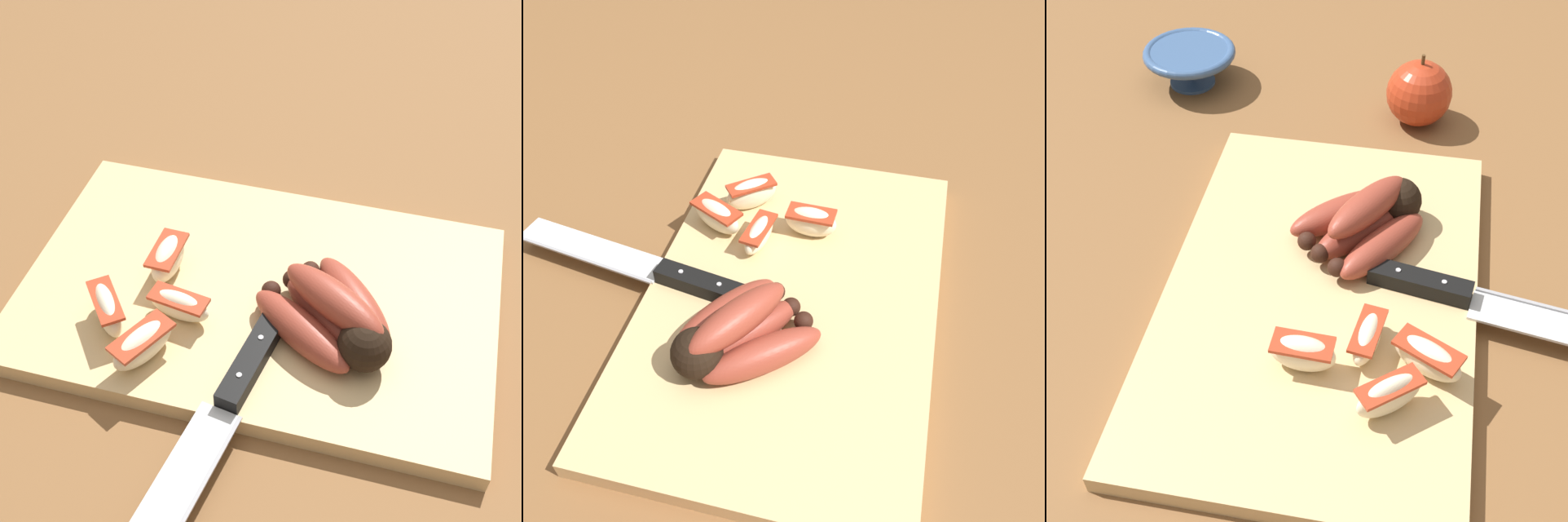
{
  "view_description": "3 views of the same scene",
  "coord_description": "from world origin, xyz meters",
  "views": [
    {
      "loc": [
        0.14,
        -0.47,
        0.56
      ],
      "look_at": [
        0.01,
        0.03,
        0.03
      ],
      "focal_mm": 50.55,
      "sensor_mm": 36.0,
      "label": 1
    },
    {
      "loc": [
        0.41,
        0.09,
        0.49
      ],
      "look_at": [
        -0.0,
        -0.01,
        0.05
      ],
      "focal_mm": 41.12,
      "sensor_mm": 36.0,
      "label": 2
    },
    {
      "loc": [
        -0.47,
        -0.08,
        0.56
      ],
      "look_at": [
        0.02,
        0.02,
        0.05
      ],
      "focal_mm": 51.78,
      "sensor_mm": 36.0,
      "label": 3
    }
  ],
  "objects": [
    {
      "name": "ground_plane",
      "position": [
        0.0,
        0.0,
        0.0
      ],
      "size": [
        6.0,
        6.0,
        0.0
      ],
      "primitive_type": "plane",
      "color": "brown"
    },
    {
      "name": "banana_bunch",
      "position": [
        0.09,
        -0.03,
        0.04
      ],
      "size": [
        0.15,
        0.15,
        0.06
      ],
      "color": "black",
      "rests_on": "cutting_board"
    },
    {
      "name": "apple_wedge_far",
      "position": [
        -0.11,
        -0.08,
        0.04
      ],
      "size": [
        0.06,
        0.06,
        0.04
      ],
      "color": "#F4E5C1",
      "rests_on": "cutting_board"
    },
    {
      "name": "apple_wedge_near",
      "position": [
        -0.08,
        -0.0,
        0.04
      ],
      "size": [
        0.03,
        0.06,
        0.04
      ],
      "color": "#F4E5C1",
      "rests_on": "cutting_board"
    },
    {
      "name": "chefs_knife",
      "position": [
        0.02,
        -0.14,
        0.03
      ],
      "size": [
        0.08,
        0.28,
        0.02
      ],
      "color": "silver",
      "rests_on": "cutting_board"
    },
    {
      "name": "apple_wedge_extra",
      "position": [
        -0.05,
        -0.05,
        0.04
      ],
      "size": [
        0.06,
        0.03,
        0.03
      ],
      "color": "#F4E5C1",
      "rests_on": "cutting_board"
    },
    {
      "name": "cutting_board",
      "position": [
        0.01,
        0.0,
        0.01
      ],
      "size": [
        0.46,
        0.3,
        0.02
      ],
      "primitive_type": "cube",
      "color": "tan",
      "rests_on": "ground_plane"
    },
    {
      "name": "apple_wedge_middle",
      "position": [
        -0.07,
        -0.11,
        0.04
      ],
      "size": [
        0.05,
        0.07,
        0.04
      ],
      "color": "#F4E5C1",
      "rests_on": "cutting_board"
    }
  ]
}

